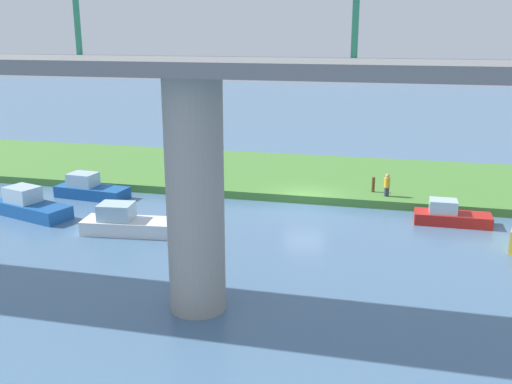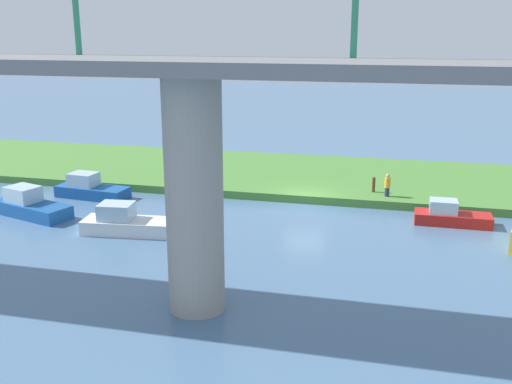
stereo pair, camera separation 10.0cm
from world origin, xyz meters
The scene contains 10 objects.
ground_plane centered at (0.00, 0.00, 0.00)m, with size 160.00×160.00×0.00m, color #4C7093.
grassy_bank centered at (0.00, -6.00, 0.25)m, with size 80.00×12.00×0.50m, color #4C8438.
bridge_pylon centered at (1.83, 14.56, 4.42)m, with size 2.13×2.13×8.83m, color #9E998E.
bridge_span centered at (1.83, 14.54, 9.33)m, with size 75.16×4.30×3.25m.
person_on_bank centered at (-4.80, -1.16, 1.20)m, with size 0.50×0.50×1.39m.
mooring_post centered at (-3.95, -1.95, 0.97)m, with size 0.20×0.20×0.93m, color brown.
motorboat_red centered at (8.26, 7.38, 0.57)m, with size 4.92×2.18×1.59m.
skiff_small centered at (14.91, 5.93, 0.58)m, with size 5.20×3.13×1.64m.
pontoon_yellow centered at (-8.28, 1.87, 0.48)m, with size 4.04×1.44×1.35m.
motorboat_white centered at (13.42, 1.75, 0.55)m, with size 4.78×2.13×1.54m.
Camera 2 is at (-5.24, 34.03, 10.38)m, focal length 41.34 mm.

